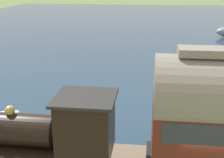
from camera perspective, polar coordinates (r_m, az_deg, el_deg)
The scene contains 3 objects.
harbor_water at distance 52.70m, azimuth 9.75°, elevation 9.85°, with size 80.00×80.00×0.01m.
steam_locomotive at distance 11.32m, azimuth -11.07°, elevation -9.01°, with size 2.02×5.76×3.36m.
rowboat_mid_harbor at distance 17.73m, azimuth -19.82°, elevation -6.37°, with size 2.03×2.15×0.34m.
Camera 1 is at (-9.41, 2.25, 7.14)m, focal length 50.00 mm.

